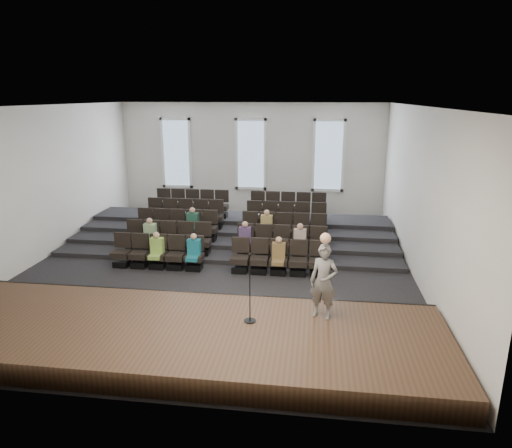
{
  "coord_description": "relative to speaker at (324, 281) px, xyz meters",
  "views": [
    {
      "loc": [
        2.95,
        -13.67,
        5.31
      ],
      "look_at": [
        1.09,
        0.5,
        1.26
      ],
      "focal_mm": 32.0,
      "sensor_mm": 36.0,
      "label": 1
    }
  ],
  "objects": [
    {
      "name": "ground",
      "position": [
        -3.22,
        4.24,
        -1.35
      ],
      "size": [
        14.0,
        14.0,
        0.0
      ],
      "primitive_type": "plane",
      "color": "black",
      "rests_on": "ground"
    },
    {
      "name": "ceiling",
      "position": [
        -3.22,
        4.24,
        3.66
      ],
      "size": [
        12.0,
        14.0,
        0.02
      ],
      "primitive_type": "cube",
      "color": "white",
      "rests_on": "ground"
    },
    {
      "name": "wall_back",
      "position": [
        -3.22,
        11.26,
        1.15
      ],
      "size": [
        12.0,
        0.04,
        5.0
      ],
      "primitive_type": "cube",
      "color": "silver",
      "rests_on": "ground"
    },
    {
      "name": "wall_front",
      "position": [
        -3.22,
        -2.78,
        1.15
      ],
      "size": [
        12.0,
        0.04,
        5.0
      ],
      "primitive_type": "cube",
      "color": "silver",
      "rests_on": "ground"
    },
    {
      "name": "wall_left",
      "position": [
        -9.24,
        4.24,
        1.15
      ],
      "size": [
        0.04,
        14.0,
        5.0
      ],
      "primitive_type": "cube",
      "color": "silver",
      "rests_on": "ground"
    },
    {
      "name": "wall_right",
      "position": [
        2.8,
        4.24,
        1.15
      ],
      "size": [
        0.04,
        14.0,
        5.0
      ],
      "primitive_type": "cube",
      "color": "silver",
      "rests_on": "ground"
    },
    {
      "name": "stage",
      "position": [
        -3.22,
        -0.86,
        -1.1
      ],
      "size": [
        11.8,
        3.6,
        0.5
      ],
      "primitive_type": "cube",
      "color": "#472C1E",
      "rests_on": "ground"
    },
    {
      "name": "stage_lip",
      "position": [
        -3.22,
        0.91,
        -1.1
      ],
      "size": [
        11.8,
        0.06,
        0.52
      ],
      "primitive_type": "cube",
      "color": "black",
      "rests_on": "ground"
    },
    {
      "name": "risers",
      "position": [
        -3.22,
        7.41,
        -1.16
      ],
      "size": [
        11.8,
        4.8,
        0.6
      ],
      "color": "black",
      "rests_on": "ground"
    },
    {
      "name": "seating_rows",
      "position": [
        -3.22,
        5.78,
        -0.67
      ],
      "size": [
        6.8,
        4.7,
        1.67
      ],
      "color": "black",
      "rests_on": "ground"
    },
    {
      "name": "windows",
      "position": [
        -3.22,
        11.19,
        1.35
      ],
      "size": [
        8.44,
        0.1,
        3.24
      ],
      "color": "white",
      "rests_on": "wall_back"
    },
    {
      "name": "audience",
      "position": [
        -3.22,
        4.56,
        -0.54
      ],
      "size": [
        5.45,
        2.64,
        1.1
      ],
      "color": "#8AB649",
      "rests_on": "seating_rows"
    },
    {
      "name": "speaker",
      "position": [
        0.0,
        0.0,
        0.0
      ],
      "size": [
        0.71,
        0.57,
        1.7
      ],
      "primitive_type": "imported",
      "rotation": [
        0.0,
        0.0,
        -0.3
      ],
      "color": "#615F5C",
      "rests_on": "stage"
    },
    {
      "name": "mic_stand",
      "position": [
        -1.58,
        -0.43,
        -0.38
      ],
      "size": [
        0.27,
        0.27,
        1.59
      ],
      "color": "black",
      "rests_on": "stage"
    }
  ]
}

